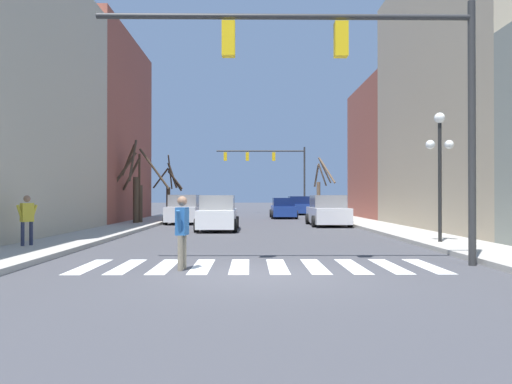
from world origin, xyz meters
TOP-DOWN VIEW (x-y plane):
  - ground_plane at (0.00, 0.00)m, footprint 240.00×240.00m
  - building_row_left at (-10.83, 11.98)m, footprint 6.00×33.88m
  - building_row_right at (10.83, 13.36)m, footprint 6.00×36.38m
  - crosswalk_stripes at (0.00, 1.35)m, footprint 8.55×2.60m
  - traffic_signal_near at (2.40, 1.43)m, footprint 9.18×0.28m
  - traffic_signal_far at (1.91, 38.80)m, footprint 8.82×0.28m
  - street_lamp_right_corner at (6.19, 6.09)m, footprint 0.95×0.36m
  - car_driving_toward_lane at (4.23, 17.78)m, footprint 2.18×4.79m
  - car_at_intersection at (2.33, 27.62)m, footprint 1.97×4.57m
  - car_parked_left_mid at (-4.27, 20.21)m, footprint 2.09×4.52m
  - car_parked_right_near at (-1.80, 14.00)m, footprint 2.00×4.70m
  - car_parked_left_far at (4.23, 35.13)m, footprint 2.16×4.74m
  - pedestrian_near_right_corner at (-7.14, 4.96)m, footprint 0.49×0.56m
  - pedestrian_on_left_sidewalk at (-1.75, 0.79)m, footprint 0.28×0.73m
  - street_tree_left_near at (6.38, 35.95)m, footprint 1.57×3.73m
  - street_tree_right_mid at (-6.68, 18.97)m, footprint 2.89×1.69m
  - street_tree_right_near at (-6.94, 18.12)m, footprint 1.51×3.43m
  - street_tree_left_far at (-6.35, 27.57)m, footprint 2.29×1.75m

SIDE VIEW (x-z plane):
  - ground_plane at x=0.00m, z-range 0.00..0.00m
  - crosswalk_stripes at x=0.00m, z-range 0.00..0.01m
  - car_at_intersection at x=2.33m, z-range -0.05..1.51m
  - car_parked_left_far at x=4.23m, z-range -0.05..1.62m
  - car_parked_right_near at x=-1.80m, z-range -0.06..1.67m
  - car_driving_toward_lane at x=4.23m, z-range -0.06..1.68m
  - car_parked_left_mid at x=-4.27m, z-range -0.06..1.70m
  - pedestrian_on_left_sidewalk at x=-1.75m, z-range 0.15..1.84m
  - pedestrian_near_right_corner at x=-7.14m, z-range 0.29..1.85m
  - street_tree_right_mid at x=-6.68m, z-range -0.20..4.16m
  - street_tree_left_far at x=-6.35m, z-range -0.14..4.56m
  - street_tree_right_near at x=-6.94m, z-range -0.13..4.64m
  - street_tree_left_near at x=6.38m, z-range 0.04..5.25m
  - street_lamp_right_corner at x=6.19m, z-range 1.05..5.40m
  - traffic_signal_near at x=2.40m, z-range 1.57..8.00m
  - traffic_signal_far at x=1.91m, z-range 1.67..8.24m
  - building_row_left at x=-10.83m, z-range -0.51..11.48m
  - building_row_right at x=10.83m, z-range -1.14..12.21m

